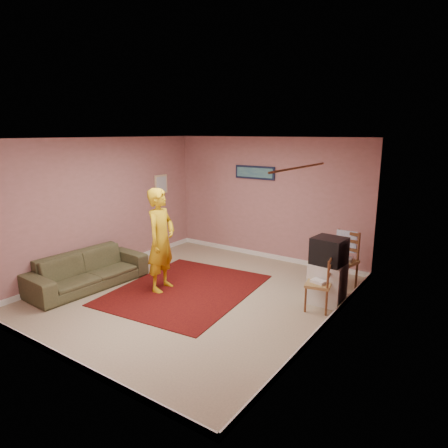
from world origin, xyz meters
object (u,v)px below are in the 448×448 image
Objects in this scene: chair_b at (319,278)px; person at (161,240)px; chair_a at (342,255)px; sofa at (88,270)px; crt_tv at (329,251)px; tv_cabinet at (327,283)px.

chair_b is 2.68m from person.
chair_a reaches higher than sofa.
chair_a is at bearing -65.98° from person.
person is at bearing -132.87° from chair_a.
sofa is 1.17× the size of person.
person is at bearing -57.65° from sofa.
person reaches higher than crt_tv.
person is (-2.57, -1.08, 0.56)m from tv_cabinet.
person is (-2.55, -0.75, 0.37)m from chair_b.
chair_b is at bearing -65.84° from sofa.
chair_a is 4.48m from sofa.
chair_a is (-0.01, 0.73, 0.29)m from tv_cabinet.
sofa is at bearing -150.56° from crt_tv.
crt_tv is at bearing -77.52° from chair_a.
chair_a is 0.26× the size of sofa.
tv_cabinet is 0.38m from chair_b.
person is (-2.56, -1.81, 0.28)m from chair_a.
chair_a is (-0.01, 0.73, -0.26)m from crt_tv.
crt_tv is 1.14× the size of chair_b.
chair_a is at bearing 95.25° from crt_tv.
chair_b is (-0.02, -0.33, 0.19)m from tv_cabinet.
tv_cabinet is at bearing -0.00° from crt_tv.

